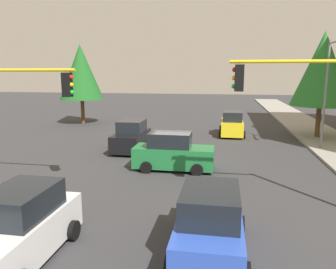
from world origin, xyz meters
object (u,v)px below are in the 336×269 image
object	(u,v)px
traffic_signal_near_left	(305,103)
tree_roadside_mid	(323,69)
car_black	(131,137)
car_white	(19,228)
car_green	(173,153)
tree_opposite_side	(81,72)
street_lamp_curbside	(328,83)
car_blue	(210,224)
traffic_signal_near_right	(17,104)
car_yellow	(232,125)

from	to	relation	value
traffic_signal_near_left	tree_roadside_mid	distance (m)	14.71
tree_roadside_mid	car_black	world-z (taller)	tree_roadside_mid
car_white	tree_roadside_mid	bearing A→B (deg)	146.67
car_green	tree_opposite_side	bearing A→B (deg)	-141.09
car_black	street_lamp_curbside	bearing A→B (deg)	98.74
car_blue	car_white	bearing A→B (deg)	-77.63
car_green	car_black	world-z (taller)	same
tree_roadside_mid	car_black	distance (m)	15.11
street_lamp_curbside	car_green	bearing A→B (deg)	-57.77
tree_opposite_side	traffic_signal_near_right	bearing A→B (deg)	16.61
car_yellow	car_black	xyz separation A→B (m)	(6.37, -6.55, 0.00)
traffic_signal_near_left	tree_roadside_mid	world-z (taller)	tree_roadside_mid
tree_opposite_side	car_white	bearing A→B (deg)	20.42
traffic_signal_near_right	traffic_signal_near_left	xyz separation A→B (m)	(0.00, 11.31, 0.19)
car_white	car_blue	bearing A→B (deg)	102.37
car_green	car_black	distance (m)	5.00
traffic_signal_near_right	street_lamp_curbside	world-z (taller)	street_lamp_curbside
car_blue	street_lamp_curbside	bearing A→B (deg)	153.75
street_lamp_curbside	traffic_signal_near_left	bearing A→B (deg)	-20.13
tree_roadside_mid	traffic_signal_near_left	bearing A→B (deg)	-17.16
car_blue	car_black	world-z (taller)	same
traffic_signal_near_left	tree_roadside_mid	size ratio (longest dim) A/B	0.69
car_white	car_green	distance (m)	9.36
tree_roadside_mid	car_yellow	xyz separation A→B (m)	(-0.10, -6.47, -4.39)
car_black	tree_roadside_mid	bearing A→B (deg)	115.71
tree_opposite_side	car_black	xyz separation A→B (m)	(10.27, 7.98, -4.16)
car_white	car_green	world-z (taller)	same
tree_opposite_side	street_lamp_curbside	bearing A→B (deg)	67.45
traffic_signal_near_right	traffic_signal_near_left	world-z (taller)	traffic_signal_near_left
traffic_signal_near_right	car_green	world-z (taller)	traffic_signal_near_right
traffic_signal_near_right	street_lamp_curbside	xyz separation A→B (m)	(-9.61, 14.83, 0.61)
traffic_signal_near_right	street_lamp_curbside	distance (m)	17.68
street_lamp_curbside	traffic_signal_near_right	bearing A→B (deg)	-57.06
tree_opposite_side	car_black	world-z (taller)	tree_opposite_side
traffic_signal_near_right	traffic_signal_near_left	size ratio (longest dim) A/B	0.95
traffic_signal_near_left	street_lamp_curbside	bearing A→B (deg)	159.87
car_blue	car_black	distance (m)	12.85
street_lamp_curbside	tree_roadside_mid	bearing A→B (deg)	169.67
car_black	car_green	bearing A→B (deg)	41.71
car_blue	tree_roadside_mid	bearing A→B (deg)	157.38
tree_roadside_mid	car_black	bearing A→B (deg)	-64.29
traffic_signal_near_right	car_blue	bearing A→B (deg)	64.88
traffic_signal_near_left	car_yellow	bearing A→B (deg)	-171.34
traffic_signal_near_left	car_blue	size ratio (longest dim) A/B	1.34
street_lamp_curbside	car_green	world-z (taller)	street_lamp_curbside
traffic_signal_near_right	car_yellow	distance (m)	17.05
traffic_signal_near_right	tree_roadside_mid	size ratio (longest dim) A/B	0.65
traffic_signal_near_left	car_black	xyz separation A→B (m)	(-7.73, -8.70, -3.03)
traffic_signal_near_left	tree_opposite_side	world-z (taller)	tree_opposite_side
car_black	car_yellow	bearing A→B (deg)	134.18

